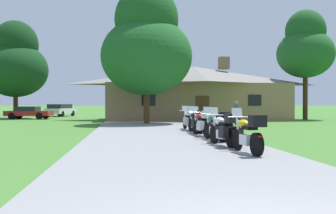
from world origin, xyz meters
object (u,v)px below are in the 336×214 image
Objects in this scene: motorcycle_white_farthest_in_row at (189,120)px; tree_right_of_lodge at (305,47)px; bystander_blue_shirt_near_lodge at (236,111)px; parked_white_suv_far_left at (60,110)px; motorcycle_yellow_nearest_to_camera at (249,134)px; parked_red_sedan_far_left at (29,112)px; motorcycle_white_second_in_row at (225,130)px; motorcycle_green_third_in_row at (217,127)px; motorcycle_black_fifth_in_row at (197,122)px; tree_by_lodge_front at (147,45)px; tree_left_far at (15,62)px; motorcycle_red_fourth_in_row at (203,123)px.

tree_right_of_lodge is at bearing 42.58° from motorcycle_white_farthest_in_row.
bystander_blue_shirt_near_lodge is at bearing -137.06° from tree_right_of_lodge.
tree_right_of_lodge reaches higher than parked_white_suv_far_left.
motorcycle_yellow_nearest_to_camera reaches higher than parked_red_sedan_far_left.
motorcycle_white_second_in_row and motorcycle_green_third_in_row have the same top height.
motorcycle_yellow_nearest_to_camera and motorcycle_black_fifth_in_row have the same top height.
motorcycle_white_second_in_row is 1.00× the size of motorcycle_black_fifth_in_row.
motorcycle_white_farthest_in_row is 8.90m from tree_by_lodge_front.
motorcycle_yellow_nearest_to_camera is 1.01× the size of motorcycle_white_second_in_row.
tree_left_far is (-18.46, 13.48, 4.58)m from bystander_blue_shirt_near_lodge.
motorcycle_white_second_in_row is 28.51m from parked_red_sedan_far_left.
tree_by_lodge_front is at bearing -47.90° from parked_white_suv_far_left.
parked_white_suv_far_left is at bearing -133.18° from bystander_blue_shirt_near_lodge.
bystander_blue_shirt_near_lodge is (4.07, 15.61, 0.33)m from motorcycle_yellow_nearest_to_camera.
motorcycle_red_fourth_in_row is at bearing -14.74° from bystander_blue_shirt_near_lodge.
motorcycle_white_second_in_row is 31.01m from tree_left_far.
motorcycle_green_third_in_row is at bearing -81.29° from tree_by_lodge_front.
motorcycle_yellow_nearest_to_camera is 18.03m from tree_by_lodge_front.
parked_white_suv_far_left is at bearing -4.27° from parked_red_sedan_far_left.
motorcycle_white_second_in_row is 0.47× the size of parked_red_sedan_far_left.
tree_by_lodge_front is at bearing 88.40° from motorcycle_green_third_in_row.
tree_left_far reaches higher than parked_red_sedan_far_left.
motorcycle_yellow_nearest_to_camera and motorcycle_white_second_in_row have the same top height.
motorcycle_green_third_in_row is 1.23× the size of bystander_blue_shirt_near_lodge.
motorcycle_black_fifth_in_row is 23.40m from parked_red_sedan_far_left.
motorcycle_black_fifth_in_row is 1.00× the size of motorcycle_white_farthest_in_row.
tree_right_of_lodge reaches higher than motorcycle_green_third_in_row.
motorcycle_black_fifth_in_row is at bearing 85.80° from motorcycle_yellow_nearest_to_camera.
tree_right_of_lodge reaches higher than bystander_blue_shirt_near_lodge.
tree_left_far is 2.18× the size of parked_red_sedan_far_left.
motorcycle_white_second_in_row is at bearing -98.21° from motorcycle_black_fifth_in_row.
parked_white_suv_far_left is (-11.00, 27.42, 0.17)m from motorcycle_black_fifth_in_row.
motorcycle_white_second_in_row is 1.23× the size of bystander_blue_shirt_near_lodge.
motorcycle_green_third_in_row is at bearing -60.38° from tree_left_far.
tree_by_lodge_front is (-1.94, 11.04, 5.03)m from motorcycle_red_fourth_in_row.
parked_white_suv_far_left is (-10.91, 33.32, 0.17)m from motorcycle_white_second_in_row.
tree_by_lodge_front is at bearing 92.00° from motorcycle_yellow_nearest_to_camera.
parked_white_suv_far_left is at bearing 154.57° from tree_right_of_lodge.
tree_by_lodge_front is at bearing -156.04° from tree_right_of_lodge.
parked_red_sedan_far_left is at bearing 106.25° from motorcycle_white_second_in_row.
motorcycle_green_third_in_row is (-0.02, 3.82, -0.01)m from motorcycle_yellow_nearest_to_camera.
parked_red_sedan_far_left is (-12.63, 17.43, 0.03)m from motorcycle_white_farthest_in_row.
parked_red_sedan_far_left is (1.63, -1.54, -4.88)m from tree_left_far.
bystander_blue_shirt_near_lodge is 13.40m from tree_right_of_lodge.
tree_left_far is (-14.37, 25.26, 4.92)m from motorcycle_green_third_in_row.
tree_right_of_lodge is (8.87, 8.25, 5.74)m from bystander_blue_shirt_near_lodge.
parked_white_suv_far_left is at bearing 99.07° from motorcycle_green_third_in_row.
tree_left_far reaches higher than motorcycle_white_farthest_in_row.
motorcycle_white_farthest_in_row is at bearing -53.08° from tree_left_far.
bystander_blue_shirt_near_lodge reaches higher than motorcycle_black_fifth_in_row.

